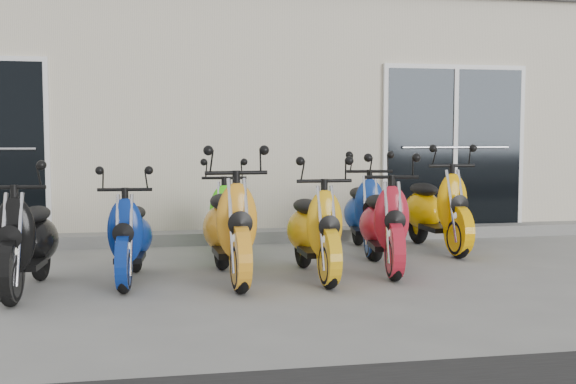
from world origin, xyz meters
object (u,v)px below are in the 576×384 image
Objects in this scene: scooter_front_black at (26,226)px; scooter_front_blue at (130,223)px; scooter_front_orange_b at (315,216)px; scooter_front_red at (384,211)px; scooter_back_yellow at (437,197)px; scooter_back_green at (224,207)px; scooter_back_blue at (364,201)px; scooter_front_orange_a at (230,213)px.

scooter_front_blue is (0.87, 0.28, -0.03)m from scooter_front_black.
scooter_front_red is (0.77, 0.22, 0.01)m from scooter_front_orange_b.
scooter_back_yellow is at bearing 35.59° from scooter_front_orange_b.
scooter_back_green is (-0.73, 1.40, -0.03)m from scooter_front_orange_b.
scooter_front_black is at bearing -165.32° from scooter_front_red.
scooter_back_green is (1.87, 1.57, -0.02)m from scooter_front_black.
scooter_front_blue is 3.71m from scooter_back_yellow.
scooter_front_black is at bearing -148.08° from scooter_back_blue.
scooter_front_red is 1.14m from scooter_back_blue.
scooter_back_green is at bearing 149.69° from scooter_front_red.
scooter_front_orange_b reaches higher than scooter_back_green.
scooter_front_orange_a is at bearing -88.34° from scooter_back_green.
scooter_front_black is 0.98× the size of scooter_back_blue.
scooter_front_orange_b is at bearing -156.03° from scooter_front_red.
scooter_front_red is 1.48m from scooter_back_yellow.
scooter_back_blue is (0.90, 1.36, 0.01)m from scooter_front_orange_b.
scooter_back_blue is at bearing 30.08° from scooter_front_blue.
scooter_back_green is (1.00, 1.29, 0.01)m from scooter_front_blue.
scooter_front_black is 2.45m from scooter_back_green.
scooter_front_black is at bearing -157.30° from scooter_front_blue.
scooter_front_orange_a is at bearing -1.93° from scooter_front_blue.
scooter_front_red is at bearing 5.31° from scooter_front_orange_a.
scooter_front_orange_b is 1.63m from scooter_back_blue.
scooter_front_red is (3.37, 0.39, 0.02)m from scooter_front_black.
scooter_front_orange_a reaches higher than scooter_front_black.
scooter_back_blue is at bearing 3.49° from scooter_back_green.
scooter_back_green is at bearing 56.98° from scooter_front_blue.
scooter_front_orange_a is at bearing 179.09° from scooter_front_orange_b.
scooter_front_orange_a is at bearing -155.52° from scooter_back_yellow.
scooter_front_orange_b reaches higher than scooter_front_black.
scooter_back_blue reaches higher than scooter_front_blue.
scooter_front_black is at bearing -163.59° from scooter_back_yellow.
scooter_back_green is 2.51m from scooter_back_yellow.
scooter_back_yellow reaches higher than scooter_back_green.
scooter_back_yellow is (4.38, 1.47, 0.05)m from scooter_front_black.
scooter_front_orange_b is at bearing -2.63° from scooter_front_orange_a.
scooter_back_green is 0.94× the size of scooter_back_blue.
scooter_back_green is 0.88× the size of scooter_back_yellow.
scooter_front_red reaches higher than scooter_back_blue.
scooter_front_red is at bearing -88.42° from scooter_back_blue.
scooter_front_black is 1.04× the size of scooter_back_green.
scooter_front_orange_a is 1.09× the size of scooter_front_orange_b.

